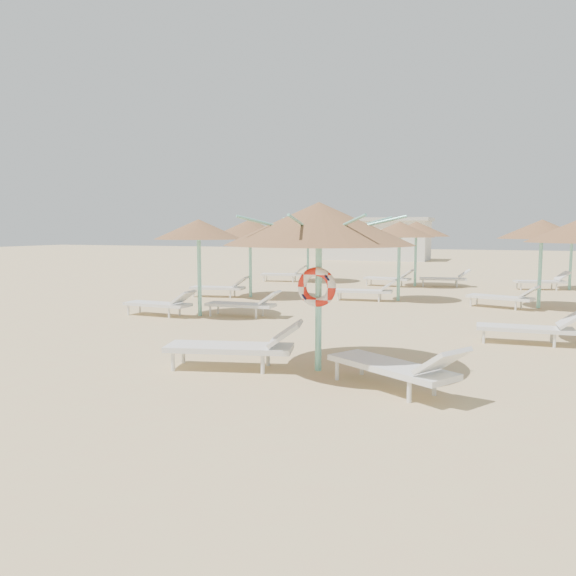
% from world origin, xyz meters
% --- Properties ---
extents(ground, '(120.00, 120.00, 0.00)m').
position_xyz_m(ground, '(0.00, 0.00, 0.00)').
color(ground, tan).
rests_on(ground, ground).
extents(main_palapa, '(3.16, 3.16, 2.83)m').
position_xyz_m(main_palapa, '(0.25, 0.36, 2.46)').
color(main_palapa, '#7EDAC3').
rests_on(main_palapa, ground).
extents(lounger_main_a, '(2.42, 1.22, 0.84)m').
position_xyz_m(lounger_main_a, '(-1.06, -0.01, 0.40)').
color(lounger_main_a, white).
rests_on(lounger_main_a, ground).
extents(lounger_main_b, '(2.24, 1.74, 0.81)m').
position_xyz_m(lounger_main_b, '(1.73, -0.42, 0.39)').
color(lounger_main_b, white).
rests_on(lounger_main_b, ground).
extents(palapa_field, '(19.07, 14.02, 2.73)m').
position_xyz_m(palapa_field, '(1.53, 10.30, 2.30)').
color(palapa_field, '#7EDAC3').
rests_on(palapa_field, ground).
extents(service_hut, '(8.40, 4.40, 3.25)m').
position_xyz_m(service_hut, '(-6.00, 35.00, 1.64)').
color(service_hut, silver).
rests_on(service_hut, ground).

